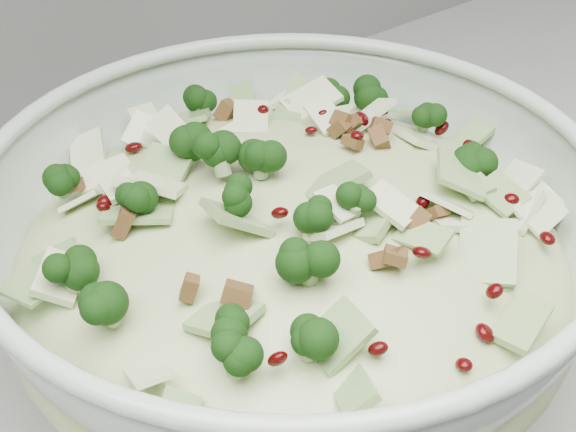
# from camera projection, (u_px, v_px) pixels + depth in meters

# --- Properties ---
(mixing_bowl) EXTENTS (0.52, 0.52, 0.16)m
(mixing_bowl) POSITION_uv_depth(u_px,v_px,m) (291.00, 263.00, 0.53)
(mixing_bowl) COLOR #B2C4B3
(mixing_bowl) RESTS_ON counter
(salad) EXTENTS (0.50, 0.50, 0.16)m
(salad) POSITION_uv_depth(u_px,v_px,m) (291.00, 232.00, 0.52)
(salad) COLOR #C5D18F
(salad) RESTS_ON mixing_bowl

